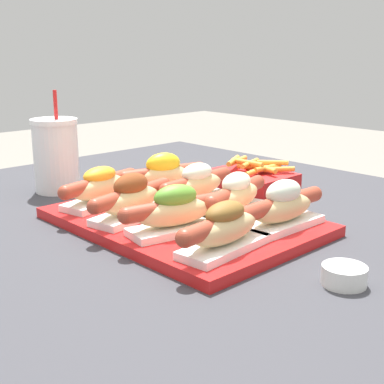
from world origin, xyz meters
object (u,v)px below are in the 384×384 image
at_px(serving_tray, 184,222).
at_px(hot_dog_4, 163,175).
at_px(hot_dog_0, 100,187).
at_px(hot_dog_7, 283,207).
at_px(hot_dog_6, 236,196).
at_px(drink_cup, 56,155).
at_px(hot_dog_2, 176,211).
at_px(hot_dog_5, 197,185).
at_px(sauce_bowl, 344,274).
at_px(hot_dog_1, 131,198).
at_px(hot_dog_3, 225,228).
at_px(fries_basket, 251,178).

distance_m(serving_tray, hot_dog_4, 0.17).
distance_m(hot_dog_0, hot_dog_7, 0.34).
relative_size(hot_dog_0, hot_dog_6, 1.01).
bearing_deg(serving_tray, drink_cup, -174.76).
distance_m(hot_dog_2, hot_dog_7, 0.17).
height_order(hot_dog_5, hot_dog_6, same).
relative_size(hot_dog_7, sauce_bowl, 3.33).
bearing_deg(serving_tray, hot_dog_5, 121.04).
height_order(hot_dog_0, hot_dog_2, hot_dog_2).
bearing_deg(serving_tray, hot_dog_1, -126.79).
relative_size(hot_dog_0, hot_dog_5, 0.99).
distance_m(hot_dog_5, drink_cup, 0.34).
xyz_separation_m(hot_dog_3, sauce_bowl, (0.16, 0.06, -0.04)).
bearing_deg(fries_basket, hot_dog_7, -41.22).
bearing_deg(hot_dog_1, serving_tray, 53.21).
xyz_separation_m(hot_dog_0, hot_dog_6, (0.21, 0.13, 0.00)).
height_order(drink_cup, fries_basket, drink_cup).
bearing_deg(hot_dog_7, hot_dog_4, 179.25).
bearing_deg(serving_tray, hot_dog_3, -22.67).
height_order(hot_dog_7, sauce_bowl, hot_dog_7).
bearing_deg(drink_cup, hot_dog_7, 11.80).
bearing_deg(hot_dog_5, hot_dog_2, -55.28).
bearing_deg(hot_dog_5, sauce_bowl, -13.29).
distance_m(hot_dog_0, hot_dog_3, 0.32).
xyz_separation_m(hot_dog_5, sauce_bowl, (0.36, -0.09, -0.04)).
distance_m(hot_dog_0, fries_basket, 0.36).
bearing_deg(hot_dog_5, hot_dog_3, -34.89).
height_order(serving_tray, hot_dog_2, hot_dog_2).
bearing_deg(fries_basket, hot_dog_6, -55.46).
bearing_deg(serving_tray, hot_dog_6, 52.79).
height_order(hot_dog_0, hot_dog_4, hot_dog_4).
relative_size(hot_dog_0, hot_dog_3, 0.99).
xyz_separation_m(hot_dog_7, fries_basket, (-0.25, 0.22, -0.03)).
xyz_separation_m(serving_tray, drink_cup, (-0.36, -0.03, 0.07)).
relative_size(hot_dog_6, hot_dog_7, 0.97).
relative_size(serving_tray, hot_dog_4, 2.31).
height_order(hot_dog_3, hot_dog_7, hot_dog_7).
distance_m(serving_tray, hot_dog_7, 0.18).
height_order(hot_dog_6, sauce_bowl, hot_dog_6).
bearing_deg(hot_dog_2, hot_dog_6, 88.46).
xyz_separation_m(hot_dog_2, hot_dog_5, (-0.10, 0.14, -0.00)).
relative_size(hot_dog_3, hot_dog_6, 1.02).
height_order(hot_dog_4, hot_dog_6, hot_dog_4).
relative_size(serving_tray, hot_dog_6, 2.32).
bearing_deg(hot_dog_1, hot_dog_0, 174.71).
height_order(hot_dog_6, fries_basket, hot_dog_6).
bearing_deg(hot_dog_3, hot_dog_1, -178.73).
bearing_deg(fries_basket, serving_tray, -71.67).
relative_size(hot_dog_1, hot_dog_2, 1.00).
xyz_separation_m(hot_dog_0, drink_cup, (-0.20, 0.03, 0.03)).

